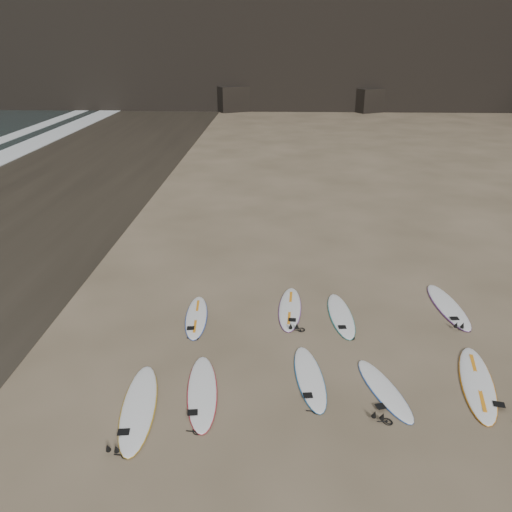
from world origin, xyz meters
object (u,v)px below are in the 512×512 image
Objects in this scene: surfboard_5 at (196,317)px; surfboard_6 at (290,308)px; surfboard_7 at (341,315)px; surfboard_8 at (448,306)px; surfboard_2 at (310,377)px; surfboard_3 at (384,389)px; surfboard_1 at (202,391)px; surfboard_4 at (477,382)px; surfboard_0 at (139,406)px.

surfboard_5 is 0.93× the size of surfboard_6.
surfboard_8 is at bearing 7.39° from surfboard_7.
surfboard_2 is 1.61m from surfboard_3.
surfboard_6 is (-0.37, 3.08, 0.00)m from surfboard_2.
surfboard_2 is at bearing -79.51° from surfboard_6.
surfboard_4 is (5.99, 0.54, 0.00)m from surfboard_1.
surfboard_3 is 3.16m from surfboard_7.
surfboard_0 is 1.00× the size of surfboard_4.
surfboard_6 is (2.55, 0.56, 0.00)m from surfboard_5.
surfboard_4 is 1.12× the size of surfboard_6.
surfboard_2 is at bearing -145.25° from surfboard_8.
surfboard_0 is 1.12× the size of surfboard_6.
surfboard_6 is at bearing 163.10° from surfboard_7.
surfboard_3 is 0.89× the size of surfboard_6.
surfboard_1 is 1.05× the size of surfboard_7.
surfboard_2 is 0.86× the size of surfboard_4.
surfboard_5 is at bearing 132.44° from surfboard_2.
surfboard_1 is 1.03× the size of surfboard_6.
surfboard_1 is 6.01m from surfboard_4.
surfboard_4 reaches higher than surfboard_2.
surfboard_0 reaches higher than surfboard_5.
surfboard_1 reaches higher than surfboard_6.
surfboard_0 is at bearing -143.53° from surfboard_7.
surfboard_8 is (7.64, 4.49, -0.00)m from surfboard_0.
surfboard_0 is 1.14× the size of surfboard_7.
surfboard_3 is 0.96× the size of surfboard_5.
surfboard_1 is 4.72m from surfboard_7.
surfboard_5 is at bearing 73.48° from surfboard_0.
surfboard_1 is 0.96× the size of surfboard_8.
surfboard_8 reaches higher than surfboard_6.
surfboard_4 reaches higher than surfboard_1.
surfboard_5 is 0.86× the size of surfboard_8.
surfboard_4 reaches higher than surfboard_7.
surfboard_4 is at bearing -2.38° from surfboard_1.
surfboard_6 is at bearing 7.83° from surfboard_5.
surfboard_1 reaches higher than surfboard_3.
surfboard_8 is at bearing 23.90° from surfboard_0.
surfboard_6 reaches higher than surfboard_7.
surfboard_5 is at bearing 170.51° from surfboard_4.
surfboard_0 reaches higher than surfboard_3.
surfboard_8 reaches higher than surfboard_2.
surfboard_2 reaches higher than surfboard_5.
surfboard_6 is 1.02× the size of surfboard_7.
surfboard_6 is 4.46m from surfboard_8.
surfboard_8 is (6.41, 3.96, 0.00)m from surfboard_1.
surfboard_4 is 7.06m from surfboard_5.
surfboard_1 is at bearing -138.81° from surfboard_7.
surfboard_3 is at bearing -128.75° from surfboard_8.
surfboard_3 is at bearing -159.84° from surfboard_4.
surfboard_4 is at bearing -7.47° from surfboard_2.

